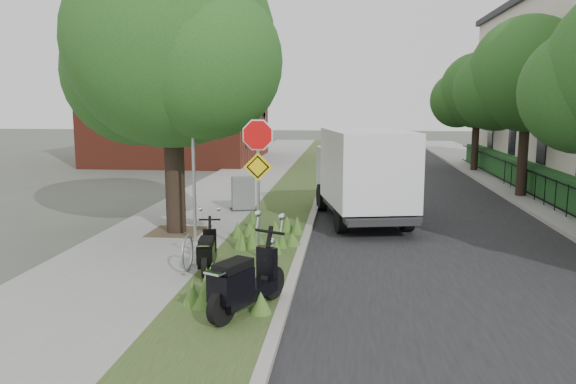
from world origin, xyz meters
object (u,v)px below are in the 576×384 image
Objects in this scene: box_truck at (363,171)px; utility_cabinet at (243,194)px; sign_assembly at (258,160)px; scooter_far at (240,288)px; scooter_near at (207,255)px.

utility_cabinet is at bearing 167.19° from box_truck.
sign_assembly is 5.94m from utility_cabinet.
utility_cabinet reaches higher than scooter_far.
scooter_far is at bearing -85.73° from sign_assembly.
box_truck reaches higher than scooter_far.
sign_assembly is at bearing 54.53° from scooter_near.
utility_cabinet is (-1.40, 5.52, -1.69)m from sign_assembly.
utility_cabinet is (-0.52, 6.74, 0.15)m from scooter_near.
scooter_near is 6.77m from utility_cabinet.
box_truck is (3.29, 5.88, 1.06)m from scooter_near.
scooter_near is 6.82m from box_truck.
sign_assembly is 2.38m from scooter_near.
scooter_far is 9.16m from utility_cabinet.
utility_cabinet is at bearing 94.45° from scooter_near.
sign_assembly is at bearing -117.42° from box_truck.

